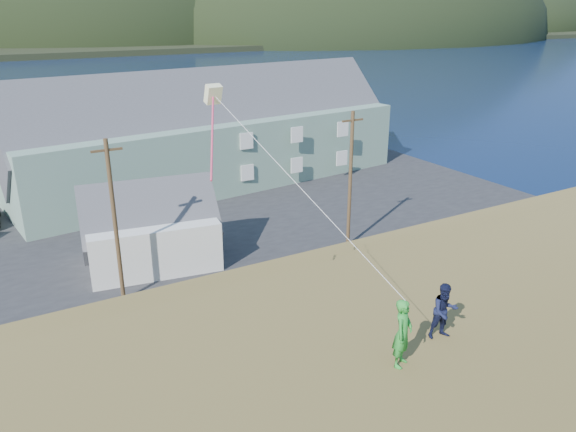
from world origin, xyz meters
The scene contains 10 objects.
ground centered at (0.00, 0.00, 0.00)m, with size 900.00×900.00×0.00m, color #0A1638.
grass_strip centered at (0.00, -2.00, 0.05)m, with size 110.00×8.00×0.10m, color #4C3D19.
waterfront_lot centered at (0.00, 17.00, 0.06)m, with size 72.00×36.00×0.12m, color #28282B.
far_hills centered at (35.59, 279.38, 2.00)m, with size 760.00×265.00×143.00m.
lodge centered at (13.36, 20.25, 4.89)m, with size 37.08×14.04×12.73m.
shed_white centered at (2.88, 5.50, 2.55)m, with size 9.03×6.68×6.64m.
utility_poles centered at (-1.15, 1.50, 4.68)m, with size 35.25×0.24×9.30m.
kite_flyer_green centered at (2.31, -18.46, 8.10)m, with size 0.66×0.43×1.80m, color green.
kite_flyer_navy centered at (4.11, -18.06, 7.99)m, with size 0.77×0.60×1.58m, color #131734.
kite_rig centered at (0.28, -12.16, 13.00)m, with size 1.62×3.52×8.05m.
Camera 1 is at (-6.05, -27.31, 15.57)m, focal length 35.00 mm.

